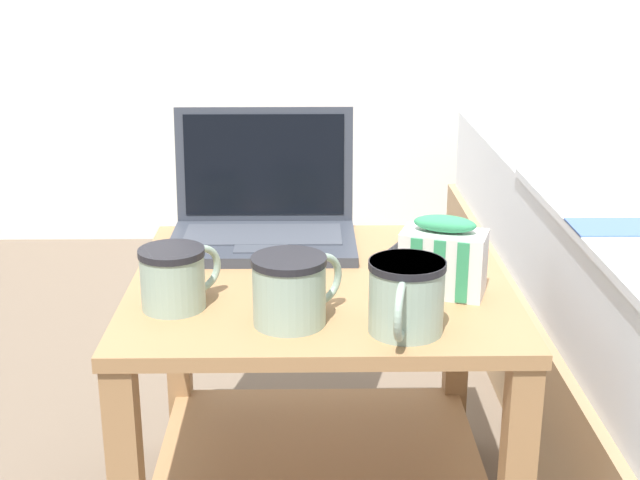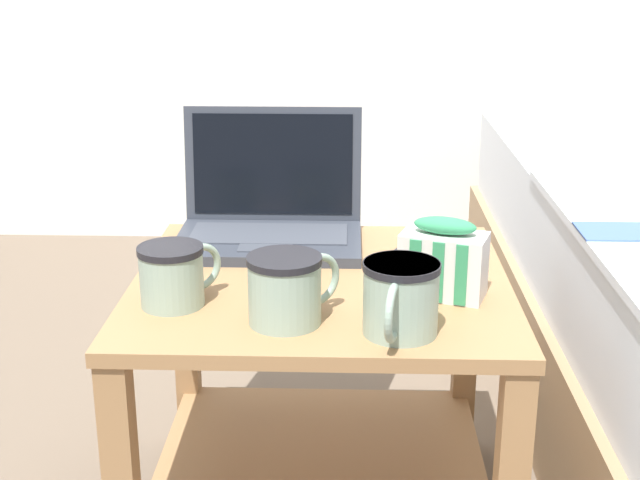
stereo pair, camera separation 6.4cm
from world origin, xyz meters
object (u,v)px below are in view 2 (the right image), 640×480
Objects in this scene: laptop at (270,215)px; mug_mid_center at (286,286)px; snack_bag at (443,261)px; mug_front_left at (401,295)px; cell_phone at (419,251)px; mug_front_right at (173,272)px.

mug_mid_center is at bearing -81.42° from laptop.
mug_front_left is at bearing -116.56° from snack_bag.
snack_bag reaches higher than mug_mid_center.
laptop is 0.27m from cell_phone.
mug_mid_center is (0.17, -0.06, 0.00)m from mug_front_right.
cell_phone is at bearing 32.17° from mug_front_right.
snack_bag is (0.29, -0.26, 0.01)m from laptop.
mug_front_left is 0.16m from mug_mid_center.
laptop reaches higher than mug_front_right.
laptop is 0.38m from snack_bag.
laptop is at bearing 118.03° from mug_front_left.
snack_bag is 0.20m from cell_phone.
mug_front_right is (-0.12, -0.31, 0.00)m from laptop.
laptop is at bearing 165.42° from cell_phone.
laptop reaches higher than snack_bag.
snack_bag reaches higher than cell_phone.
mug_front_right is 0.73× the size of cell_phone.
mug_front_left is (0.21, -0.40, 0.01)m from laptop.
mug_mid_center is (0.06, -0.37, 0.01)m from laptop.
laptop is at bearing 69.29° from mug_front_right.
cell_phone is at bearing -14.58° from laptop.
mug_mid_center is at bearing 167.79° from mug_front_left.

